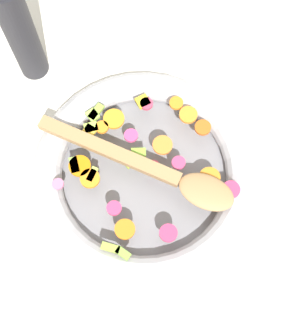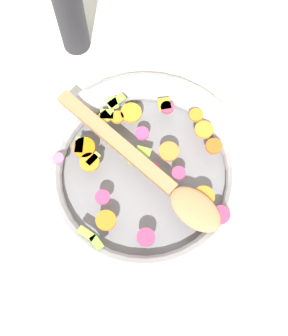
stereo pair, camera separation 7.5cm
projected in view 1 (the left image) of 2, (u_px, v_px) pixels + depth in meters
name	position (u px, v px, depth m)	size (l,w,h in m)	color
ground_plane	(144.00, 177.00, 0.80)	(4.00, 4.00, 0.00)	silver
skillet	(144.00, 173.00, 0.78)	(0.37, 0.37, 0.05)	slate
chopped_vegetables	(139.00, 159.00, 0.76)	(0.27, 0.30, 0.01)	orange
wooden_spoon	(155.00, 170.00, 0.74)	(0.21, 0.31, 0.01)	#A87F51
pepper_mill	(20.00, 31.00, 0.76)	(0.05, 0.05, 0.25)	#232328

